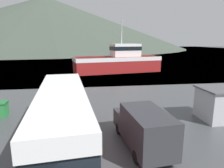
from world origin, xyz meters
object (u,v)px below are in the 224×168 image
at_px(fishing_boat, 118,61).
at_px(dock_kiosk, 217,104).
at_px(delivery_van, 143,127).
at_px(tour_bus, 63,116).

distance_m(fishing_boat, dock_kiosk, 25.46).
height_order(delivery_van, fishing_boat, fishing_boat).
relative_size(delivery_van, fishing_boat, 0.32).
bearing_deg(dock_kiosk, fishing_boat, 97.60).
distance_m(delivery_van, dock_kiosk, 7.61).
bearing_deg(tour_bus, dock_kiosk, 7.71).
xyz_separation_m(fishing_boat, dock_kiosk, (3.36, -25.22, -0.89)).
bearing_deg(tour_bus, delivery_van, -13.99).
height_order(tour_bus, dock_kiosk, tour_bus).
distance_m(delivery_van, fishing_boat, 28.74).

